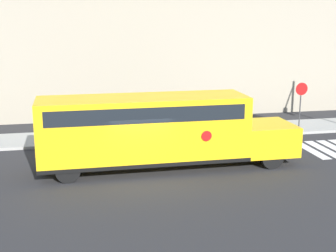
# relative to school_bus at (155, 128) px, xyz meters

# --- Properties ---
(ground_plane) EXTENTS (60.00, 60.00, 0.00)m
(ground_plane) POSITION_rel_school_bus_xyz_m (-0.81, -0.81, -1.82)
(ground_plane) COLOR #28282B
(sidewalk_strip) EXTENTS (44.00, 3.00, 0.15)m
(sidewalk_strip) POSITION_rel_school_bus_xyz_m (-0.81, 5.69, -1.74)
(sidewalk_strip) COLOR #9E9E99
(sidewalk_strip) RESTS_ON ground
(building_backdrop) EXTENTS (32.00, 4.00, 11.73)m
(building_backdrop) POSITION_rel_school_bus_xyz_m (-0.81, 12.19, 4.05)
(building_backdrop) COLOR #9E937F
(building_backdrop) RESTS_ON ground
(crosswalk_stripes) EXTENTS (3.30, 3.20, 0.01)m
(crosswalk_stripes) POSITION_rel_school_bus_xyz_m (9.51, 1.19, -1.81)
(crosswalk_stripes) COLOR white
(crosswalk_stripes) RESTS_ON ground
(school_bus) EXTENTS (11.27, 2.57, 3.20)m
(school_bus) POSITION_rel_school_bus_xyz_m (0.00, 0.00, 0.00)
(school_bus) COLOR yellow
(school_bus) RESTS_ON ground
(stop_sign) EXTENTS (0.72, 0.10, 2.86)m
(stop_sign) POSITION_rel_school_bus_xyz_m (9.35, 4.91, 0.08)
(stop_sign) COLOR #38383A
(stop_sign) RESTS_ON ground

